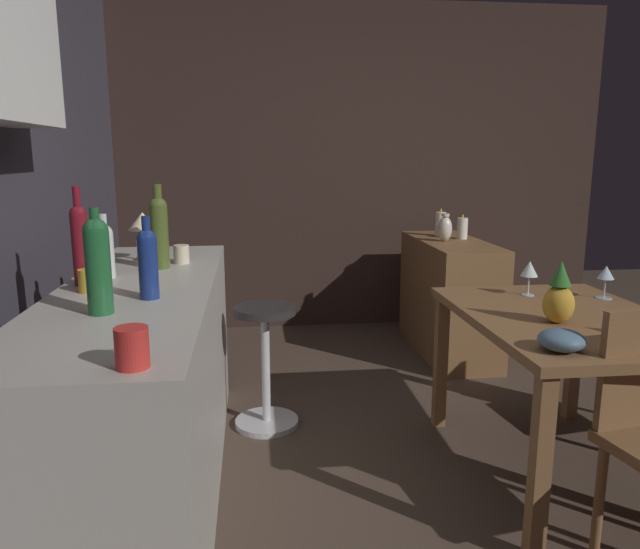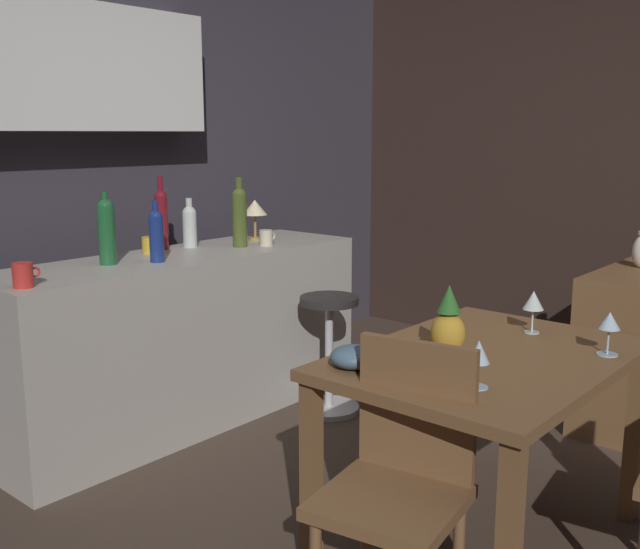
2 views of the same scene
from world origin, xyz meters
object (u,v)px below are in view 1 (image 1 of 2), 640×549
pineapple_centerpiece (559,297)px  counter_lamp (143,224)px  dining_table (566,337)px  wine_bottle_ruby (80,241)px  cup_red (132,347)px  wine_glass_left (606,274)px  bar_stool (266,363)px  pillar_candle_tall (462,228)px  cup_mustard (89,281)px  wine_bottle_green (98,262)px  pillar_candle_short (441,224)px  wine_bottle_clear (104,248)px  wine_glass_center (530,270)px  sideboard_cabinet (449,297)px  wine_bottle_olive (159,229)px  wine_bottle_cobalt (148,261)px  cup_cream (181,254)px  fruit_bowl (562,340)px  vase_ceramic_ivory (445,228)px

pineapple_centerpiece → counter_lamp: bearing=66.4°
dining_table → pineapple_centerpiece: 0.25m
wine_bottle_ruby → cup_red: 1.07m
counter_lamp → wine_glass_left: bearing=-100.3°
bar_stool → counter_lamp: bearing=87.6°
pineapple_centerpiece → dining_table: bearing=-45.4°
pillar_candle_tall → cup_mustard: bearing=130.2°
wine_bottle_green → wine_bottle_ruby: wine_bottle_ruby is taller
cup_red → pillar_candle_short: bearing=-30.9°
wine_bottle_clear → wine_bottle_green: wine_bottle_green is taller
wine_bottle_clear → wine_glass_center: bearing=-86.6°
sideboard_cabinet → pineapple_centerpiece: pineapple_centerpiece is taller
dining_table → wine_bottle_olive: 1.86m
wine_bottle_clear → pillar_candle_tall: wine_bottle_clear is taller
wine_bottle_cobalt → pillar_candle_tall: 2.70m
wine_glass_center → wine_bottle_olive: (0.07, 1.75, 0.21)m
cup_cream → wine_bottle_olive: bearing=147.5°
fruit_bowl → cup_cream: (1.00, 1.41, 0.17)m
wine_glass_center → cup_red: bearing=127.5°
wine_bottle_olive → pineapple_centerpiece: bearing=-108.3°
wine_bottle_olive → pillar_candle_tall: 2.35m
pillar_candle_tall → pillar_candle_short: 0.20m
cup_cream → pillar_candle_short: pillar_candle_short is taller
wine_bottle_green → fruit_bowl: bearing=-93.2°
sideboard_cabinet → vase_ceramic_ivory: bearing=117.9°
cup_cream → wine_bottle_green: bearing=170.2°
pillar_candle_tall → dining_table: bearing=174.6°
vase_ceramic_ivory → bar_stool: bearing=128.7°
wine_bottle_olive → cup_red: size_ratio=3.27×
counter_lamp → pillar_candle_tall: 2.33m
cup_mustard → wine_bottle_clear: bearing=0.1°
sideboard_cabinet → wine_bottle_ruby: 2.71m
wine_bottle_green → wine_glass_center: bearing=-68.5°
wine_bottle_olive → vase_ceramic_ivory: (1.23, -1.76, -0.17)m
pineapple_centerpiece → counter_lamp: (0.77, 1.76, 0.23)m
bar_stool → wine_glass_center: 1.41m
wine_glass_center → cup_mustard: cup_mustard is taller
cup_mustard → vase_ceramic_ivory: vase_ceramic_ivory is taller
cup_cream → cup_red: 1.45m
cup_red → counter_lamp: counter_lamp is taller
wine_bottle_cobalt → cup_red: 0.73m
vase_ceramic_ivory → dining_table: bearing=179.8°
wine_glass_center → wine_bottle_ruby: 2.04m
fruit_bowl → counter_lamp: 1.97m
pineapple_centerpiece → wine_bottle_clear: 1.89m
wine_bottle_clear → pillar_candle_short: bearing=-50.0°
pillar_candle_short → wine_bottle_ruby: bearing=131.6°
cup_cream → pillar_candle_short: 2.22m
wine_glass_center → wine_bottle_ruby: size_ratio=0.43×
cup_red → vase_ceramic_ivory: vase_ceramic_ivory is taller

